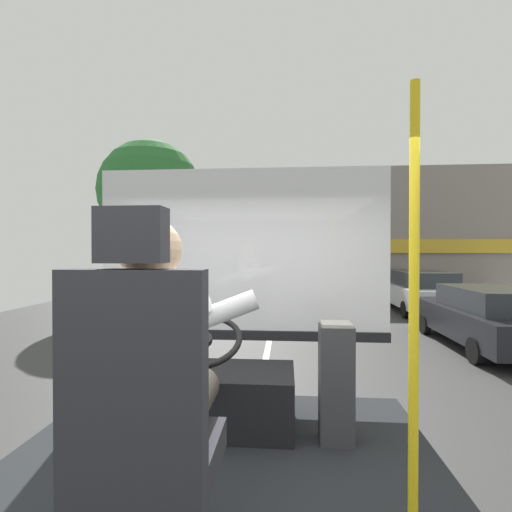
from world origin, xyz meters
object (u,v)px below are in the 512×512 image
Objects in this scene: driver_seat at (145,430)px; steering_console at (215,396)px; fare_box at (336,382)px; bus_driver at (156,358)px; handrail_pole at (414,305)px; parked_car_black at (489,317)px; parked_car_red at (383,281)px; parked_car_white at (421,291)px.

driver_seat reaches higher than steering_console.
bus_driver is at bearing -127.36° from fare_box.
handrail_pole is 7.46m from parked_car_black.
steering_console is at bearing 90.00° from bus_driver.
bus_driver is at bearing -106.63° from parked_car_red.
driver_seat is at bearing -124.07° from parked_car_black.
steering_console is 0.28× the size of parked_car_white.
driver_seat is 1.38m from steering_console.
bus_driver is 17.17m from parked_car_red.
driver_seat is at bearing -157.54° from handrail_pole.
driver_seat is 17.28m from parked_car_red.
bus_driver is 0.19× the size of parked_car_red.
driver_seat is 8.34m from parked_car_black.
handrail_pole is at bearing -72.20° from fare_box.
fare_box is 0.19× the size of parked_car_black.
parked_car_black is (3.59, 6.44, -1.11)m from handrail_pole.
parked_car_white is (4.90, 11.47, -0.90)m from bus_driver.
steering_console is at bearing 140.21° from handrail_pole.
handrail_pole reaches higher than parked_car_white.
steering_console is at bearing 171.15° from fare_box.
handrail_pole reaches higher than fare_box.
driver_seat is 0.69× the size of handrail_pole.
driver_seat reaches higher than parked_car_white.
parked_car_white is (4.08, 10.40, -0.46)m from fare_box.
driver_seat is 0.34× the size of parked_car_black.
handrail_pole is 11.85m from parked_car_white.
fare_box is 0.19× the size of parked_car_white.
handrail_pole is at bearing -103.42° from parked_car_red.
parked_car_red is at bearing 75.09° from fare_box.
fare_box is (-0.24, 0.76, -0.61)m from handrail_pole.
handrail_pole reaches higher than parked_car_red.
parked_car_black reaches higher than parked_car_red.
fare_box is at bearing -104.91° from parked_car_red.
driver_seat is 12.61m from parked_car_white.
steering_console is at bearing -107.86° from parked_car_red.
handrail_pole is 1.00m from fare_box.
parked_car_black is at bearing 55.45° from bus_driver.
fare_box is 11.18m from parked_car_white.
parked_car_white is at bearing 66.88° from bus_driver.
parked_car_white reaches higher than parked_car_black.
parked_car_red is at bearing 73.37° from bus_driver.
bus_driver is 1.42m from fare_box.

